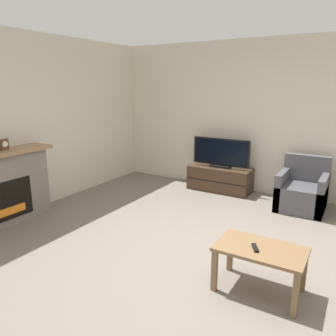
{
  "coord_description": "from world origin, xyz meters",
  "views": [
    {
      "loc": [
        1.29,
        -3.01,
        1.92
      ],
      "look_at": [
        -0.87,
        0.59,
        0.85
      ],
      "focal_mm": 35.0,
      "sensor_mm": 36.0,
      "label": 1
    }
  ],
  "objects": [
    {
      "name": "ground_plane",
      "position": [
        0.0,
        0.0,
        0.0
      ],
      "size": [
        24.0,
        24.0,
        0.0
      ],
      "primitive_type": "plane",
      "color": "slate"
    },
    {
      "name": "wall_back",
      "position": [
        0.0,
        2.82,
        1.35
      ],
      "size": [
        12.0,
        0.06,
        2.7
      ],
      "color": "beige",
      "rests_on": "ground"
    },
    {
      "name": "wall_left",
      "position": [
        -3.11,
        0.0,
        1.35
      ],
      "size": [
        0.06,
        12.0,
        2.7
      ],
      "color": "beige",
      "rests_on": "ground"
    },
    {
      "name": "mantel_clock",
      "position": [
        -2.9,
        -0.39,
        1.13
      ],
      "size": [
        0.08,
        0.11,
        0.15
      ],
      "color": "brown",
      "rests_on": "fireplace"
    },
    {
      "name": "tv_stand",
      "position": [
        -0.9,
        2.52,
        0.22
      ],
      "size": [
        1.15,
        0.47,
        0.44
      ],
      "color": "#422D1E",
      "rests_on": "ground"
    },
    {
      "name": "tv",
      "position": [
        -0.9,
        2.51,
        0.69
      ],
      "size": [
        1.08,
        0.18,
        0.54
      ],
      "color": "black",
      "rests_on": "tv_stand"
    },
    {
      "name": "armchair",
      "position": [
        0.57,
        2.31,
        0.27
      ],
      "size": [
        0.7,
        0.76,
        0.82
      ],
      "color": "#4C4C51",
      "rests_on": "ground"
    },
    {
      "name": "coffee_table",
      "position": [
        0.61,
        -0.2,
        0.38
      ],
      "size": [
        0.81,
        0.5,
        0.45
      ],
      "color": "brown",
      "rests_on": "ground"
    },
    {
      "name": "remote",
      "position": [
        0.57,
        -0.25,
        0.46
      ],
      "size": [
        0.11,
        0.15,
        0.02
      ],
      "rotation": [
        0.0,
        0.0,
        0.5
      ],
      "color": "black",
      "rests_on": "coffee_table"
    }
  ]
}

